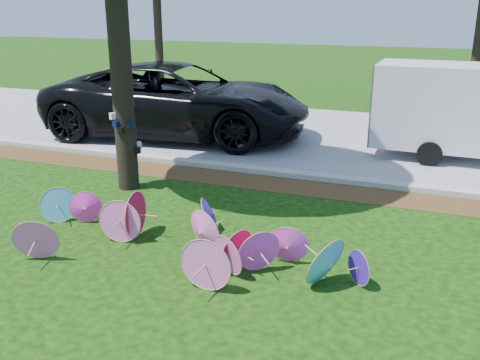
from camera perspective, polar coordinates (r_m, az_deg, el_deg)
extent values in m
plane|color=black|center=(8.06, -8.54, -9.92)|extent=(90.00, 90.00, 0.00)
cube|color=#472D16|center=(11.85, 2.04, -0.26)|extent=(90.00, 1.00, 0.01)
cube|color=#B7B5AD|center=(12.46, 3.08, 0.94)|extent=(90.00, 0.30, 0.12)
cube|color=gray|center=(16.34, 7.57, 4.84)|extent=(90.00, 8.00, 0.01)
cylinder|color=black|center=(11.20, -12.69, 13.07)|extent=(0.44, 0.44, 5.67)
cone|color=#4EB5E8|center=(10.23, -18.85, -2.43)|extent=(0.65, 0.55, 0.66)
cone|color=#F738CA|center=(8.13, 5.08, -6.94)|extent=(0.67, 0.32, 0.65)
cone|color=#EB66C7|center=(9.09, -12.59, -4.22)|extent=(0.75, 0.25, 0.74)
cone|color=#EB66C7|center=(8.52, -3.99, -5.43)|extent=(0.75, 0.52, 0.73)
cone|color=#EB66C7|center=(8.81, -20.88, -5.80)|extent=(0.78, 0.54, 0.73)
cone|color=#411DA8|center=(7.78, 12.75, -9.07)|extent=(0.41, 0.44, 0.53)
cone|color=#EB66C7|center=(7.84, -1.08, -7.91)|extent=(0.65, 0.49, 0.65)
cone|color=#411DA8|center=(9.28, -3.03, -3.58)|extent=(0.57, 0.74, 0.63)
cone|color=#F738CA|center=(7.94, 1.91, -7.44)|extent=(0.63, 0.62, 0.68)
cone|color=#EB66C7|center=(7.45, -3.52, -8.87)|extent=(0.78, 0.15, 0.78)
cone|color=#F738CA|center=(9.97, -16.17, -2.88)|extent=(0.58, 0.35, 0.60)
cone|color=#D11142|center=(7.97, -0.61, -7.34)|extent=(0.44, 0.70, 0.67)
cone|color=#D11142|center=(9.22, -11.38, -3.58)|extent=(0.20, 0.81, 0.80)
cone|color=#4EB5E8|center=(7.58, 9.40, -8.57)|extent=(0.66, 0.86, 0.77)
imported|color=black|center=(15.96, -6.65, 8.45)|extent=(8.04, 4.37, 2.14)
cube|color=silver|center=(14.49, 20.20, 7.48)|extent=(2.98, 1.92, 2.66)
cylinder|color=black|center=(24.58, -8.70, 15.19)|extent=(0.36, 0.36, 5.00)
cylinder|color=black|center=(22.12, 24.12, 13.52)|extent=(0.36, 0.36, 5.00)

